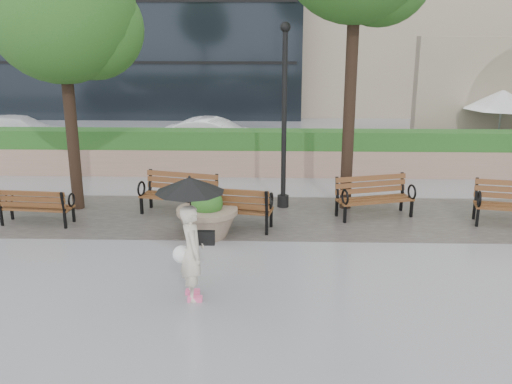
{
  "coord_description": "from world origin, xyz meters",
  "views": [
    {
      "loc": [
        -0.33,
        -9.73,
        4.33
      ],
      "look_at": [
        -0.66,
        1.32,
        1.1
      ],
      "focal_mm": 40.0,
      "sensor_mm": 36.0,
      "label": 1
    }
  ],
  "objects_px": {
    "bench_1": "(179,203)",
    "pedestrian": "(191,226)",
    "lamppost": "(284,129)",
    "car_left": "(20,133)",
    "bench_2": "(230,216)",
    "bench_3": "(374,205)",
    "bench_0": "(37,214)",
    "car_right": "(215,136)",
    "planter_left": "(207,218)"
  },
  "relations": [
    {
      "from": "bench_1",
      "to": "pedestrian",
      "type": "relative_size",
      "value": 0.94
    },
    {
      "from": "lamppost",
      "to": "pedestrian",
      "type": "distance_m",
      "value": 5.23
    },
    {
      "from": "car_left",
      "to": "lamppost",
      "type": "bearing_deg",
      "value": -133.41
    },
    {
      "from": "bench_2",
      "to": "bench_3",
      "type": "xyz_separation_m",
      "value": [
        3.32,
        0.91,
        -0.01
      ]
    },
    {
      "from": "pedestrian",
      "to": "bench_2",
      "type": "bearing_deg",
      "value": -22.05
    },
    {
      "from": "bench_1",
      "to": "pedestrian",
      "type": "xyz_separation_m",
      "value": [
        0.92,
        -4.3,
        0.96
      ]
    },
    {
      "from": "bench_3",
      "to": "lamppost",
      "type": "xyz_separation_m",
      "value": [
        -2.12,
        0.7,
        1.68
      ]
    },
    {
      "from": "bench_1",
      "to": "car_left",
      "type": "bearing_deg",
      "value": 147.81
    },
    {
      "from": "bench_2",
      "to": "bench_0",
      "type": "bearing_deg",
      "value": 8.47
    },
    {
      "from": "bench_0",
      "to": "pedestrian",
      "type": "xyz_separation_m",
      "value": [
        4.01,
        -3.49,
        0.99
      ]
    },
    {
      "from": "lamppost",
      "to": "car_left",
      "type": "xyz_separation_m",
      "value": [
        -9.41,
        6.61,
        -1.35
      ]
    },
    {
      "from": "lamppost",
      "to": "car_left",
      "type": "bearing_deg",
      "value": 144.92
    },
    {
      "from": "lamppost",
      "to": "car_left",
      "type": "relative_size",
      "value": 1.05
    },
    {
      "from": "lamppost",
      "to": "car_right",
      "type": "bearing_deg",
      "value": 110.53
    },
    {
      "from": "lamppost",
      "to": "car_left",
      "type": "height_order",
      "value": "lamppost"
    },
    {
      "from": "bench_0",
      "to": "bench_3",
      "type": "relative_size",
      "value": 0.87
    },
    {
      "from": "bench_0",
      "to": "lamppost",
      "type": "xyz_separation_m",
      "value": [
        5.57,
        1.45,
        1.71
      ]
    },
    {
      "from": "bench_0",
      "to": "bench_3",
      "type": "height_order",
      "value": "bench_3"
    },
    {
      "from": "bench_2",
      "to": "pedestrian",
      "type": "height_order",
      "value": "pedestrian"
    },
    {
      "from": "bench_0",
      "to": "bench_1",
      "type": "height_order",
      "value": "bench_1"
    },
    {
      "from": "bench_3",
      "to": "car_left",
      "type": "xyz_separation_m",
      "value": [
        -11.53,
        7.31,
        0.33
      ]
    },
    {
      "from": "bench_1",
      "to": "bench_2",
      "type": "bearing_deg",
      "value": -22.88
    },
    {
      "from": "bench_1",
      "to": "bench_3",
      "type": "xyz_separation_m",
      "value": [
        4.61,
        -0.06,
        -0.01
      ]
    },
    {
      "from": "bench_3",
      "to": "car_right",
      "type": "bearing_deg",
      "value": 106.84
    },
    {
      "from": "bench_2",
      "to": "car_left",
      "type": "distance_m",
      "value": 11.62
    },
    {
      "from": "planter_left",
      "to": "bench_2",
      "type": "bearing_deg",
      "value": 48.56
    },
    {
      "from": "bench_2",
      "to": "pedestrian",
      "type": "distance_m",
      "value": 3.49
    },
    {
      "from": "bench_3",
      "to": "planter_left",
      "type": "xyz_separation_m",
      "value": [
        -3.76,
        -1.41,
        0.14
      ]
    },
    {
      "from": "bench_1",
      "to": "planter_left",
      "type": "xyz_separation_m",
      "value": [
        0.84,
        -1.48,
        0.14
      ]
    },
    {
      "from": "bench_3",
      "to": "car_right",
      "type": "relative_size",
      "value": 0.5
    },
    {
      "from": "car_right",
      "to": "bench_0",
      "type": "bearing_deg",
      "value": 165.81
    },
    {
      "from": "bench_1",
      "to": "bench_2",
      "type": "relative_size",
      "value": 0.99
    },
    {
      "from": "car_left",
      "to": "planter_left",
      "type": "bearing_deg",
      "value": -146.63
    },
    {
      "from": "bench_0",
      "to": "car_left",
      "type": "bearing_deg",
      "value": -59.3
    },
    {
      "from": "lamppost",
      "to": "pedestrian",
      "type": "xyz_separation_m",
      "value": [
        -1.57,
        -4.94,
        -0.71
      ]
    },
    {
      "from": "bench_2",
      "to": "planter_left",
      "type": "distance_m",
      "value": 0.69
    },
    {
      "from": "lamppost",
      "to": "bench_2",
      "type": "bearing_deg",
      "value": -126.66
    },
    {
      "from": "bench_1",
      "to": "lamppost",
      "type": "relative_size",
      "value": 0.43
    },
    {
      "from": "car_right",
      "to": "pedestrian",
      "type": "bearing_deg",
      "value": -167.07
    },
    {
      "from": "bench_2",
      "to": "car_left",
      "type": "bearing_deg",
      "value": -34.5
    },
    {
      "from": "bench_1",
      "to": "bench_3",
      "type": "height_order",
      "value": "bench_1"
    },
    {
      "from": "planter_left",
      "to": "pedestrian",
      "type": "relative_size",
      "value": 0.63
    },
    {
      "from": "car_left",
      "to": "pedestrian",
      "type": "height_order",
      "value": "pedestrian"
    },
    {
      "from": "planter_left",
      "to": "car_left",
      "type": "bearing_deg",
      "value": 131.71
    },
    {
      "from": "bench_2",
      "to": "planter_left",
      "type": "height_order",
      "value": "planter_left"
    },
    {
      "from": "bench_3",
      "to": "bench_2",
      "type": "bearing_deg",
      "value": 179.23
    },
    {
      "from": "car_left",
      "to": "pedestrian",
      "type": "bearing_deg",
      "value": -154.14
    },
    {
      "from": "bench_0",
      "to": "bench_1",
      "type": "xyz_separation_m",
      "value": [
        3.09,
        0.82,
        0.04
      ]
    },
    {
      "from": "bench_2",
      "to": "car_left",
      "type": "xyz_separation_m",
      "value": [
        -8.22,
        8.21,
        0.32
      ]
    },
    {
      "from": "bench_1",
      "to": "car_right",
      "type": "height_order",
      "value": "car_right"
    }
  ]
}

